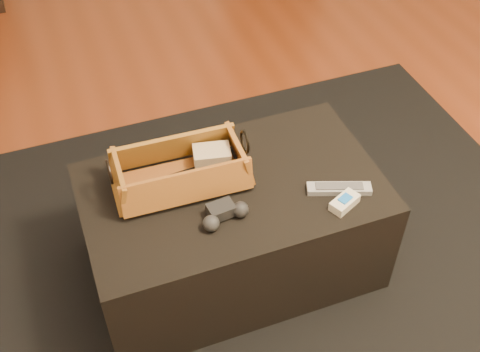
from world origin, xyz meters
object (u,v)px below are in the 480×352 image
object	(u,v)px
ottoman	(233,227)
wicker_basket	(180,171)
silver_remote	(339,188)
cream_gadget	(345,202)
tv_remote	(176,181)
game_controller	(224,214)

from	to	relation	value
ottoman	wicker_basket	xyz separation A→B (m)	(-0.15, 0.08, 0.26)
silver_remote	cream_gadget	world-z (taller)	cream_gadget
tv_remote	cream_gadget	distance (m)	0.55
wicker_basket	silver_remote	world-z (taller)	wicker_basket
ottoman	game_controller	xyz separation A→B (m)	(-0.07, -0.13, 0.24)
cream_gadget	tv_remote	bearing A→B (deg)	150.89
tv_remote	wicker_basket	distance (m)	0.04
game_controller	silver_remote	distance (m)	0.40
silver_remote	ottoman	bearing A→B (deg)	156.34
wicker_basket	cream_gadget	distance (m)	0.54
ottoman	tv_remote	bearing A→B (deg)	160.94
wicker_basket	game_controller	size ratio (longest dim) A/B	2.73
tv_remote	silver_remote	distance (m)	0.54
wicker_basket	cream_gadget	xyz separation A→B (m)	(0.46, -0.29, -0.04)
ottoman	silver_remote	bearing A→B (deg)	-23.66
tv_remote	cream_gadget	xyz separation A→B (m)	(0.48, -0.27, -0.01)
ottoman	wicker_basket	size ratio (longest dim) A/B	2.18
silver_remote	cream_gadget	distance (m)	0.07
silver_remote	cream_gadget	bearing A→B (deg)	-102.84
tv_remote	silver_remote	world-z (taller)	tv_remote
game_controller	cream_gadget	xyz separation A→B (m)	(0.38, -0.08, -0.01)
game_controller	cream_gadget	bearing A→B (deg)	-11.88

